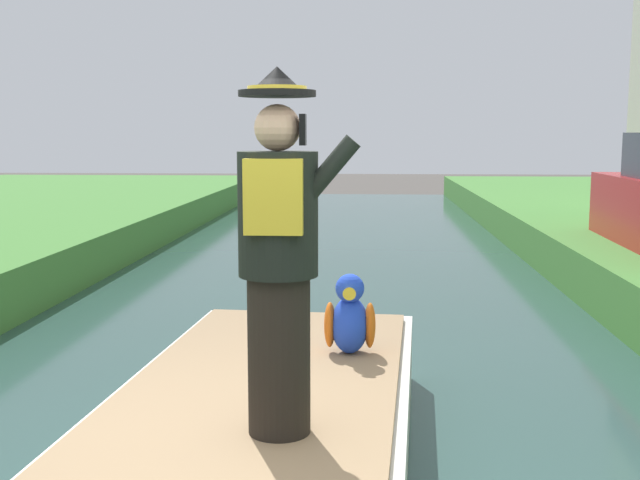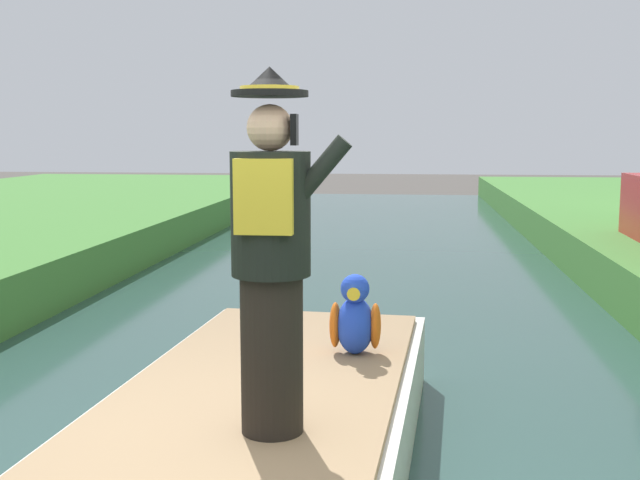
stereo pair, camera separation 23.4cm
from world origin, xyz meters
TOP-DOWN VIEW (x-y plane):
  - boat at (0.00, 1.02)m, footprint 2.07×4.31m
  - person_pirate at (0.20, 0.23)m, footprint 0.61×0.42m
  - parrot_plush at (0.52, 1.70)m, footprint 0.36×0.34m

SIDE VIEW (x-z plane):
  - boat at x=0.00m, z-range 0.10..0.71m
  - parrot_plush at x=0.52m, z-range 0.67..1.24m
  - person_pirate at x=0.20m, z-range 0.71..2.56m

